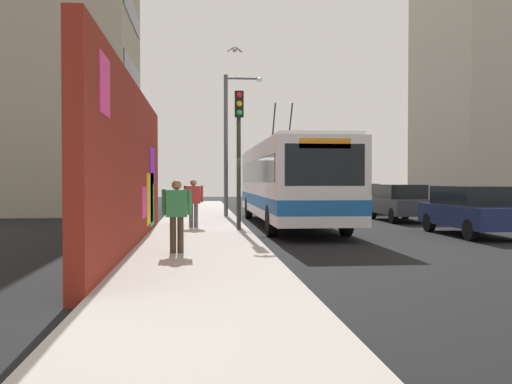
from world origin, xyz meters
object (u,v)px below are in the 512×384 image
parked_car_navy (471,210)px  parked_car_dark_gray (399,202)px  street_lamp (230,135)px  parked_car_silver (359,197)px  pedestrian_midblock (193,199)px  pedestrian_near_wall (177,210)px  traffic_light (239,137)px  city_bus (289,180)px

parked_car_navy → parked_car_dark_gray: bearing=-0.0°
parked_car_navy → street_lamp: street_lamp is taller
parked_car_silver → pedestrian_midblock: (-10.24, 8.85, 0.28)m
parked_car_dark_gray → pedestrian_midblock: (-4.03, 8.85, 0.28)m
pedestrian_near_wall → traffic_light: (5.55, -1.78, 2.08)m
traffic_light → street_lamp: street_lamp is taller
traffic_light → parked_car_dark_gray: bearing=-54.6°
pedestrian_midblock → pedestrian_near_wall: bearing=177.6°
pedestrian_near_wall → pedestrian_midblock: (6.73, -0.29, 0.01)m
parked_car_navy → pedestrian_near_wall: 10.14m
parked_car_dark_gray → traffic_light: 9.31m
parked_car_navy → street_lamp: 11.22m
parked_car_navy → traffic_light: traffic_light is taller
parked_car_silver → street_lamp: size_ratio=0.65×
parked_car_silver → traffic_light: traffic_light is taller
parked_car_silver → pedestrian_midblock: bearing=139.2°
parked_car_dark_gray → street_lamp: (1.66, 7.25, 2.97)m
parked_car_navy → traffic_light: 7.80m
traffic_light → parked_car_navy: bearing=-98.9°
parked_car_navy → pedestrian_near_wall: bearing=115.7°
pedestrian_near_wall → parked_car_navy: bearing=-64.3°
parked_car_silver → pedestrian_near_wall: 19.28m
city_bus → parked_car_dark_gray: 5.66m
city_bus → pedestrian_midblock: (-1.99, 3.65, -0.65)m
parked_car_navy → parked_car_dark_gray: size_ratio=1.05×
city_bus → street_lamp: 4.70m
parked_car_silver → traffic_light: bearing=147.2°
parked_car_dark_gray → pedestrian_midblock: pedestrian_midblock is taller
city_bus → parked_car_navy: bearing=-129.8°
pedestrian_near_wall → traffic_light: traffic_light is taller
pedestrian_near_wall → street_lamp: bearing=-8.6°
parked_car_navy → pedestrian_midblock: bearing=75.2°
pedestrian_near_wall → parked_car_silver: bearing=-28.3°
parked_car_dark_gray → pedestrian_midblock: 9.73m
parked_car_silver → city_bus: bearing=147.8°
traffic_light → street_lamp: (6.88, -0.10, 0.63)m
parked_car_silver → street_lamp: (-4.54, 7.25, 2.97)m
pedestrian_midblock → traffic_light: size_ratio=0.36×
parked_car_navy → pedestrian_midblock: (2.34, 8.85, 0.27)m
street_lamp → parked_car_silver: bearing=-57.9°
parked_car_dark_gray → pedestrian_near_wall: size_ratio=2.58×
parked_car_dark_gray → parked_car_silver: same height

